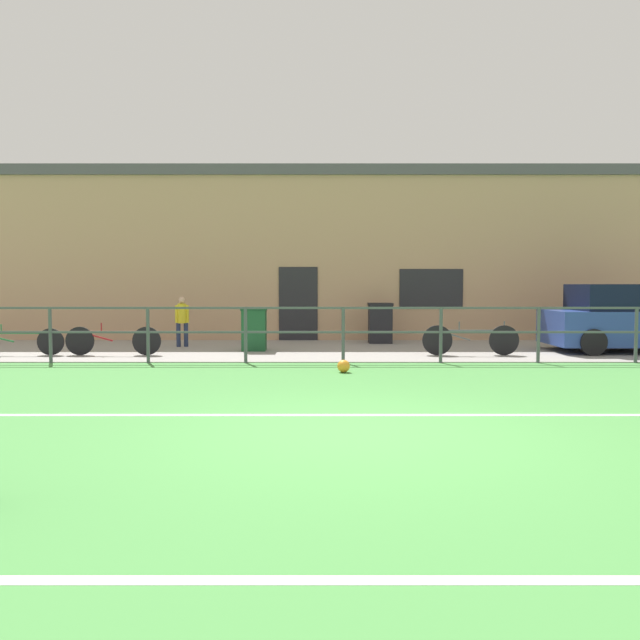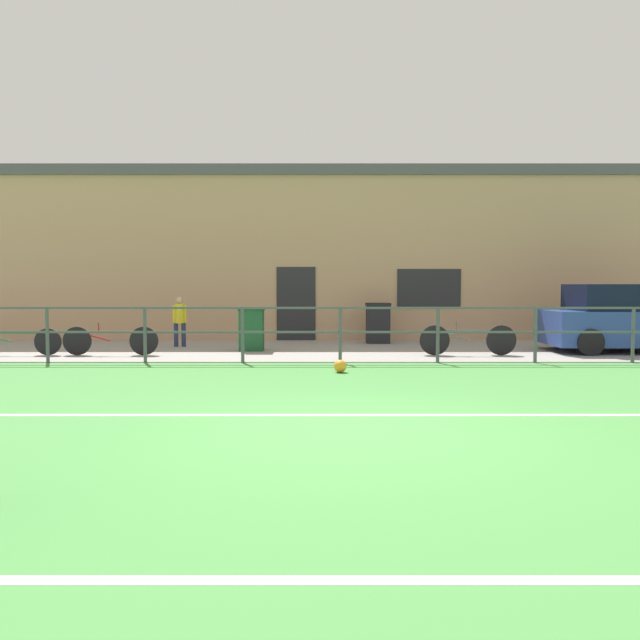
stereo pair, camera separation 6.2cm
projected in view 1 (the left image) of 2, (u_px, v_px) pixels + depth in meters
name	position (u px, v px, depth m)	size (l,w,h in m)	color
ground	(362.00, 434.00, 6.81)	(60.00, 44.00, 0.04)	#478C42
field_line_touchline	(357.00, 415.00, 7.69)	(36.00, 0.11, 0.00)	white
field_line_hash	(406.00, 580.00, 3.40)	(36.00, 0.11, 0.00)	white
pavement_strip	(338.00, 350.00, 15.29)	(48.00, 5.00, 0.02)	gray
perimeter_fence	(342.00, 327.00, 12.76)	(36.07, 0.07, 1.15)	#474C51
clubhouse_facade	(334.00, 255.00, 18.84)	(28.00, 2.56, 4.99)	tan
soccer_ball_match	(342.00, 366.00, 11.40)	(0.23, 0.23, 0.23)	orange
spectator_child	(181.00, 318.00, 15.87)	(0.34, 0.22, 1.27)	#232D4C
parked_car_red	(631.00, 320.00, 14.79)	(4.05, 1.94, 1.59)	#28428E
bicycle_parked_0	(112.00, 340.00, 13.97)	(2.14, 0.04, 0.74)	black
bicycle_parked_1	(469.00, 340.00, 13.98)	(2.17, 0.04, 0.77)	black
bicycle_parked_2	(12.00, 341.00, 13.96)	(2.23, 0.04, 0.71)	black
trash_bin_0	(379.00, 323.00, 16.87)	(0.66, 0.56, 1.09)	black
trash_bin_1	(253.00, 329.00, 14.95)	(0.60, 0.51, 1.04)	#194C28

